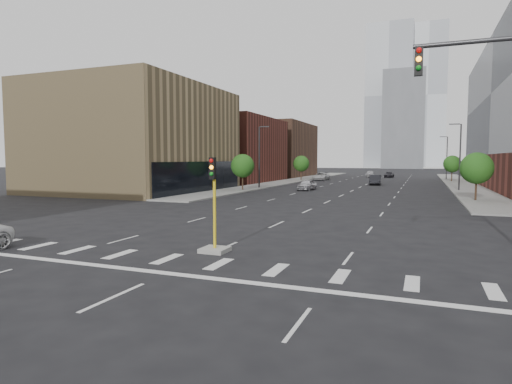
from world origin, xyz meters
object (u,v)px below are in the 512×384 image
Objects in this scene: median_traffic_signal at (214,231)px; car_deep_right at (389,175)px; car_near_left at (307,185)px; car_mid_right at (375,180)px; car_far_left at (321,176)px; car_distant at (370,174)px.

median_traffic_signal is 86.47m from car_deep_right.
car_deep_right is at bearing 86.07° from car_near_left.
median_traffic_signal is 0.95× the size of car_deep_right.
car_near_left is 17.88m from car_mid_right.
car_mid_right is at bearing -43.61° from car_far_left.
car_deep_right is at bearing 58.02° from car_far_left.
car_deep_right is (1.56, 86.46, -0.30)m from median_traffic_signal.
car_mid_right reaches higher than car_near_left.
median_traffic_signal is 86.39m from car_distant.
car_deep_right is 4.33m from car_distant.
car_distant reaches higher than car_far_left.
car_far_left reaches higher than car_deep_right.
car_far_left is 1.22× the size of car_distant.
median_traffic_signal is 40.56m from car_near_left.
car_deep_right is 1.01× the size of car_distant.
car_far_left is (-12.00, 12.28, -0.06)m from car_mid_right.
car_mid_right is (7.55, 16.21, 0.10)m from car_near_left.
car_mid_right is 1.11× the size of car_distant.
car_mid_right is at bearing -86.85° from car_deep_right.
car_near_left is at bearing -96.06° from car_deep_right.
car_near_left is 0.85× the size of car_mid_right.
median_traffic_signal reaches higher than car_near_left.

